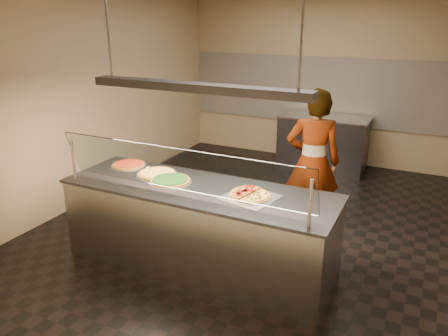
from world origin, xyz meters
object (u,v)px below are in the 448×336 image
at_px(half_pizza_pepperoni, 241,192).
at_px(pizza_spinach, 170,180).
at_px(sneeze_guard, 180,170).
at_px(pizza_cheese, 157,173).
at_px(prep_table, 323,142).
at_px(serving_counter, 199,228).
at_px(half_pizza_sausage, 259,196).
at_px(perforated_tray, 250,197).
at_px(pizza_spatula, 148,171).
at_px(heat_lamp_housing, 196,87).
at_px(worker, 313,162).
at_px(pizza_tomato, 129,164).

distance_m(half_pizza_pepperoni, pizza_spinach, 0.83).
distance_m(sneeze_guard, pizza_cheese, 0.82).
height_order(pizza_spinach, prep_table, pizza_spinach).
relative_size(serving_counter, half_pizza_sausage, 6.74).
bearing_deg(perforated_tray, prep_table, 93.10).
height_order(pizza_cheese, prep_table, pizza_cheese).
bearing_deg(pizza_spatula, perforated_tray, -5.92).
xyz_separation_m(half_pizza_pepperoni, pizza_spatula, (-1.20, 0.13, -0.01)).
height_order(sneeze_guard, half_pizza_sausage, sneeze_guard).
distance_m(half_pizza_pepperoni, heat_lamp_housing, 1.10).
bearing_deg(serving_counter, worker, 59.11).
height_order(perforated_tray, pizza_cheese, pizza_cheese).
bearing_deg(heat_lamp_housing, half_pizza_sausage, -0.37).
height_order(half_pizza_pepperoni, pizza_spinach, half_pizza_pepperoni).
distance_m(perforated_tray, heat_lamp_housing, 1.17).
distance_m(half_pizza_sausage, pizza_tomato, 1.76).
height_order(pizza_spatula, prep_table, pizza_spatula).
height_order(worker, heat_lamp_housing, heat_lamp_housing).
xyz_separation_m(pizza_spatula, prep_table, (1.08, 3.70, -0.49)).
height_order(half_pizza_pepperoni, heat_lamp_housing, heat_lamp_housing).
bearing_deg(serving_counter, pizza_tomato, 167.01).
distance_m(perforated_tray, half_pizza_sausage, 0.10).
bearing_deg(pizza_spinach, half_pizza_sausage, -1.18).
height_order(serving_counter, half_pizza_sausage, half_pizza_sausage).
relative_size(serving_counter, pizza_spatula, 12.84).
xyz_separation_m(half_pizza_sausage, pizza_spatula, (-1.38, 0.14, 0.00)).
height_order(serving_counter, sneeze_guard, sneeze_guard).
bearing_deg(worker, half_pizza_sausage, 66.65).
distance_m(serving_counter, pizza_spatula, 0.87).
height_order(serving_counter, pizza_tomato, pizza_tomato).
xyz_separation_m(pizza_tomato, worker, (1.89, 1.14, -0.04)).
xyz_separation_m(perforated_tray, prep_table, (-0.21, 3.84, -0.47)).
bearing_deg(half_pizza_sausage, perforated_tray, 179.29).
bearing_deg(half_pizza_pepperoni, prep_table, 91.70).
bearing_deg(half_pizza_sausage, heat_lamp_housing, 179.63).
xyz_separation_m(pizza_spinach, worker, (1.17, 1.36, -0.04)).
xyz_separation_m(pizza_tomato, prep_table, (1.44, 3.59, -0.48)).
distance_m(worker, heat_lamp_housing, 1.92).
distance_m(pizza_cheese, prep_table, 3.85).
distance_m(perforated_tray, pizza_cheese, 1.18).
bearing_deg(prep_table, half_pizza_sausage, -85.50).
bearing_deg(worker, pizza_spatula, 22.03).
distance_m(pizza_spinach, prep_table, 3.91).
bearing_deg(serving_counter, perforated_tray, -0.32).
xyz_separation_m(sneeze_guard, perforated_tray, (0.58, 0.34, -0.29)).
bearing_deg(prep_table, worker, -79.53).
distance_m(perforated_tray, worker, 1.41).
bearing_deg(half_pizza_pepperoni, sneeze_guard, -144.99).
bearing_deg(half_pizza_sausage, prep_table, 94.50).
relative_size(sneeze_guard, pizza_cheese, 5.88).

